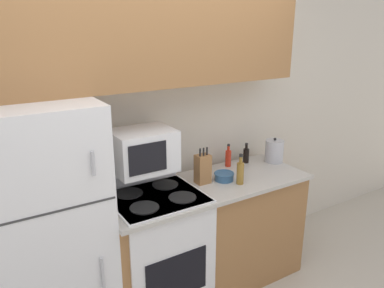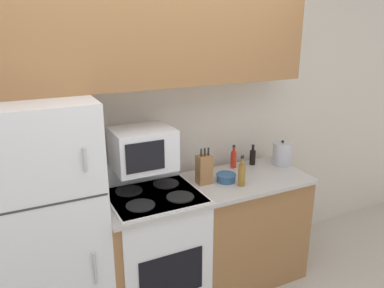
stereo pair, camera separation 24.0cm
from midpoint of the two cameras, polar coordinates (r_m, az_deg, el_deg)
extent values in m
cube|color=beige|center=(2.97, -9.89, 1.37)|extent=(8.00, 0.05, 2.55)
cube|color=#9E6B3D|center=(3.13, -0.15, -14.09)|extent=(1.66, 0.59, 0.90)
cube|color=#BCB7AD|center=(2.89, 0.05, -6.41)|extent=(1.66, 0.63, 0.03)
cube|color=white|center=(2.62, -23.55, -12.51)|extent=(0.69, 0.65, 1.68)
cube|color=#383838|center=(2.20, -23.15, -9.50)|extent=(0.67, 0.01, 0.01)
cylinder|color=#B7B7BC|center=(2.13, -17.98, -2.90)|extent=(0.02, 0.02, 0.14)
cylinder|color=#B7B7BC|center=(2.46, -16.35, -18.56)|extent=(0.02, 0.02, 0.22)
cube|color=#9E6B3D|center=(2.67, -9.04, 16.12)|extent=(2.35, 0.36, 0.70)
cube|color=white|center=(2.93, -7.74, -16.20)|extent=(0.65, 0.59, 0.94)
cube|color=black|center=(2.72, -4.97, -19.58)|extent=(0.47, 0.01, 0.34)
cube|color=#2D2D2D|center=(2.70, -8.15, -7.98)|extent=(0.62, 0.56, 0.01)
cube|color=white|center=(2.90, -10.48, -4.37)|extent=(0.62, 0.06, 0.16)
cylinder|color=black|center=(2.54, -10.01, -9.58)|extent=(0.20, 0.20, 0.01)
cylinder|color=black|center=(2.65, -4.08, -8.16)|extent=(0.20, 0.20, 0.01)
cylinder|color=black|center=(2.76, -12.06, -7.41)|extent=(0.20, 0.20, 0.01)
cylinder|color=black|center=(2.86, -6.53, -6.20)|extent=(0.20, 0.20, 0.01)
cube|color=white|center=(2.67, -10.06, -0.97)|extent=(0.43, 0.34, 0.30)
cube|color=black|center=(2.51, -9.47, -2.21)|extent=(0.27, 0.01, 0.21)
cube|color=#9E6B3D|center=(2.86, -0.75, -3.88)|extent=(0.11, 0.09, 0.23)
cylinder|color=black|center=(2.79, -1.21, -1.33)|extent=(0.01, 0.01, 0.06)
cylinder|color=black|center=(2.81, -0.67, -1.22)|extent=(0.01, 0.01, 0.06)
cylinder|color=black|center=(2.82, -0.14, -1.11)|extent=(0.01, 0.01, 0.06)
cylinder|color=#335B84|center=(2.94, 2.58, -5.05)|extent=(0.15, 0.15, 0.06)
torus|color=#335B84|center=(2.93, 2.59, -4.54)|extent=(0.16, 0.16, 0.01)
cylinder|color=olive|center=(2.87, 4.98, -4.55)|extent=(0.06, 0.06, 0.17)
cylinder|color=olive|center=(2.83, 5.04, -2.48)|extent=(0.03, 0.03, 0.05)
cylinder|color=black|center=(2.82, 5.06, -1.79)|extent=(0.03, 0.03, 0.02)
cylinder|color=black|center=(3.32, 6.19, -1.82)|extent=(0.05, 0.05, 0.13)
cylinder|color=black|center=(3.29, 6.24, -0.47)|extent=(0.02, 0.02, 0.04)
cylinder|color=black|center=(3.28, 6.26, -0.02)|extent=(0.03, 0.03, 0.01)
cylinder|color=red|center=(3.22, 3.42, -2.25)|extent=(0.05, 0.05, 0.14)
cylinder|color=red|center=(3.19, 3.45, -0.70)|extent=(0.02, 0.02, 0.04)
cylinder|color=black|center=(3.18, 3.46, -0.18)|extent=(0.02, 0.02, 0.02)
cylinder|color=#B7B7BC|center=(3.37, 10.44, -1.09)|extent=(0.16, 0.16, 0.20)
sphere|color=black|center=(3.33, 10.55, 0.71)|extent=(0.02, 0.02, 0.02)
camera|label=1|loc=(0.12, -92.56, -0.82)|focal=35.00mm
camera|label=2|loc=(0.12, 87.44, 0.82)|focal=35.00mm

